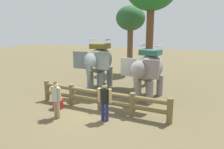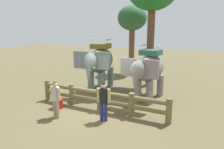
{
  "view_description": "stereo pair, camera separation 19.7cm",
  "coord_description": "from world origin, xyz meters",
  "views": [
    {
      "loc": [
        4.13,
        -8.46,
        3.8
      ],
      "look_at": [
        0.0,
        1.63,
        1.4
      ],
      "focal_mm": 35.18,
      "sensor_mm": 36.0,
      "label": 1
    },
    {
      "loc": [
        4.32,
        -8.38,
        3.8
      ],
      "look_at": [
        0.0,
        1.63,
        1.4
      ],
      "focal_mm": 35.18,
      "sensor_mm": 36.0,
      "label": 2
    }
  ],
  "objects": [
    {
      "name": "tree_far_left",
      "position": [
        -1.37,
        8.88,
        4.27
      ],
      "size": [
        2.34,
        2.34,
        5.44
      ],
      "color": "brown",
      "rests_on": "ground"
    },
    {
      "name": "feed_bucket",
      "position": [
        -1.94,
        -0.36,
        0.22
      ],
      "size": [
        0.49,
        0.49,
        0.45
      ],
      "color": "maroon",
      "rests_on": "ground"
    },
    {
      "name": "elephant_near_left",
      "position": [
        -1.45,
        3.15,
        1.72
      ],
      "size": [
        2.04,
        3.62,
        3.07
      ],
      "color": "slate",
      "rests_on": "ground"
    },
    {
      "name": "elephant_center",
      "position": [
        1.66,
        2.54,
        1.61
      ],
      "size": [
        1.9,
        3.39,
        2.87
      ],
      "color": "gray",
      "rests_on": "ground"
    },
    {
      "name": "tourist_man_in_blue",
      "position": [
        0.67,
        -0.78,
        0.94
      ],
      "size": [
        0.57,
        0.35,
        1.62
      ],
      "color": "navy",
      "rests_on": "ground"
    },
    {
      "name": "tourist_woman_in_black",
      "position": [
        -1.33,
        -1.27,
        0.92
      ],
      "size": [
        0.55,
        0.37,
        1.59
      ],
      "color": "#9D8868",
      "rests_on": "ground"
    },
    {
      "name": "log_fence",
      "position": [
        -0.0,
        0.18,
        0.6
      ],
      "size": [
        6.56,
        0.69,
        1.05
      ],
      "color": "brown",
      "rests_on": "ground"
    },
    {
      "name": "ground_plane",
      "position": [
        0.0,
        0.0,
        0.0
      ],
      "size": [
        60.0,
        60.0,
        0.0
      ],
      "primitive_type": "plane",
      "color": "brown"
    }
  ]
}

